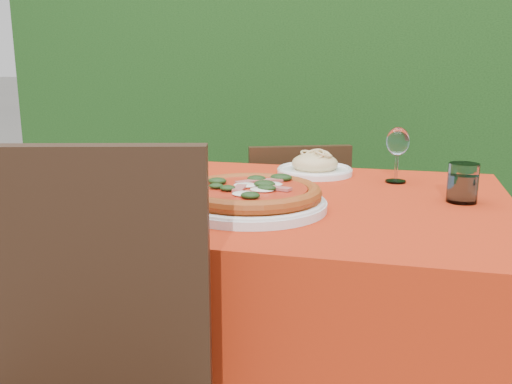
% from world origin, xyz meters
% --- Properties ---
extents(hedge, '(3.20, 0.55, 1.78)m').
position_xyz_m(hedge, '(0.00, 1.55, 0.92)').
color(hedge, black).
rests_on(hedge, ground).
extents(dining_table, '(1.26, 0.86, 0.75)m').
position_xyz_m(dining_table, '(0.00, 0.00, 0.60)').
color(dining_table, '#452416').
rests_on(dining_table, ground).
extents(chair_far, '(0.46, 0.46, 0.79)m').
position_xyz_m(chair_far, '(-0.01, 0.64, 0.45)').
color(chair_far, black).
rests_on(chair_far, ground).
extents(pizza_plate, '(0.42, 0.42, 0.07)m').
position_xyz_m(pizza_plate, '(0.03, -0.14, 0.78)').
color(pizza_plate, silver).
rests_on(pizza_plate, dining_table).
extents(pasta_plate, '(0.22, 0.22, 0.06)m').
position_xyz_m(pasta_plate, '(0.11, 0.30, 0.77)').
color(pasta_plate, white).
rests_on(pasta_plate, dining_table).
extents(water_glass, '(0.07, 0.07, 0.09)m').
position_xyz_m(water_glass, '(0.50, 0.05, 0.79)').
color(water_glass, silver).
rests_on(water_glass, dining_table).
extents(wine_glass, '(0.06, 0.06, 0.15)m').
position_xyz_m(wine_glass, '(0.35, 0.24, 0.86)').
color(wine_glass, white).
rests_on(wine_glass, dining_table).
extents(fork, '(0.04, 0.21, 0.01)m').
position_xyz_m(fork, '(-0.32, -0.09, 0.75)').
color(fork, silver).
rests_on(fork, dining_table).
extents(steel_ramekin, '(0.07, 0.07, 0.03)m').
position_xyz_m(steel_ramekin, '(-0.40, 0.23, 0.76)').
color(steel_ramekin, silver).
rests_on(steel_ramekin, dining_table).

